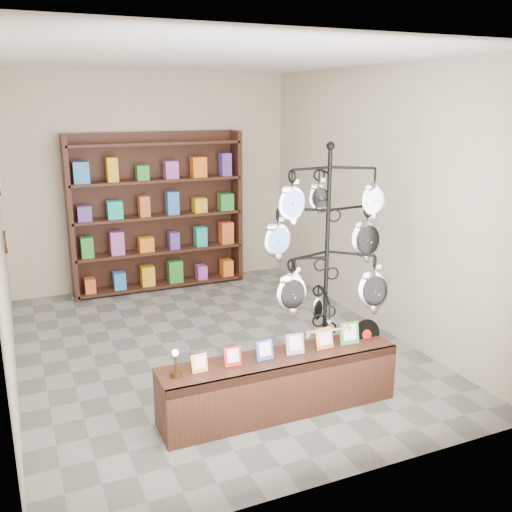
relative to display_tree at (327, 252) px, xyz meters
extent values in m
plane|color=slate|center=(-0.64, 1.26, -1.32)|extent=(5.00, 5.00, 0.00)
plane|color=#B1A88F|center=(-0.64, 3.76, 0.18)|extent=(4.00, 0.00, 4.00)
plane|color=#B1A88F|center=(-0.64, -1.24, 0.18)|extent=(4.00, 0.00, 4.00)
plane|color=#B1A88F|center=(1.36, 1.26, 0.18)|extent=(0.00, 5.00, 5.00)
plane|color=white|center=(-0.64, 1.26, 1.68)|extent=(5.00, 5.00, 0.00)
cylinder|color=black|center=(0.00, 0.00, -1.30)|extent=(0.56, 0.56, 0.03)
cylinder|color=black|center=(0.00, 0.00, -0.21)|extent=(0.05, 0.05, 2.22)
sphere|color=black|center=(0.00, 0.00, 0.93)|extent=(0.07, 0.07, 0.07)
ellipsoid|color=silver|center=(0.06, 0.23, -0.62)|extent=(0.12, 0.06, 0.23)
cube|color=#A56F45|center=(-0.13, -0.29, -0.61)|extent=(0.42, 0.08, 0.04)
cube|color=black|center=(-0.56, -0.22, -1.06)|extent=(2.09, 0.44, 0.51)
cube|color=orange|center=(-1.27, -0.22, -0.73)|extent=(0.13, 0.05, 0.15)
cube|color=red|center=(-0.99, -0.22, -0.72)|extent=(0.14, 0.05, 0.16)
cube|color=#263FA5|center=(-0.70, -0.22, -0.72)|extent=(0.15, 0.05, 0.17)
cube|color=#E54C33|center=(-0.42, -0.22, -0.71)|extent=(0.16, 0.06, 0.18)
cube|color=orange|center=(-0.13, -0.22, -0.71)|extent=(0.17, 0.06, 0.19)
cube|color=#337233|center=(0.12, -0.23, -0.70)|extent=(0.18, 0.06, 0.20)
cylinder|color=black|center=(0.34, -0.18, -0.77)|extent=(0.29, 0.07, 0.28)
cylinder|color=red|center=(0.34, -0.18, -0.77)|extent=(0.10, 0.03, 0.09)
cylinder|color=#4B2D15|center=(-1.46, -0.22, -0.78)|extent=(0.09, 0.09, 0.04)
cylinder|color=#4B2D15|center=(-1.46, -0.22, -0.70)|extent=(0.02, 0.02, 0.13)
sphere|color=#FFBF59|center=(-1.46, -0.22, -0.60)|extent=(0.05, 0.05, 0.05)
cube|color=black|center=(-0.64, 3.70, -0.22)|extent=(2.40, 0.04, 2.20)
cube|color=black|center=(-1.82, 3.54, -0.22)|extent=(0.06, 0.36, 2.20)
cube|color=black|center=(0.54, 3.54, -0.22)|extent=(0.06, 0.36, 2.20)
cube|color=black|center=(-0.64, 3.54, -1.27)|extent=(2.36, 0.36, 0.04)
cube|color=black|center=(-0.64, 3.54, -0.77)|extent=(2.36, 0.36, 0.03)
cube|color=black|center=(-0.64, 3.54, -0.27)|extent=(2.36, 0.36, 0.04)
cube|color=black|center=(-0.64, 3.54, 0.23)|extent=(2.36, 0.36, 0.04)
cube|color=black|center=(-0.64, 3.54, 0.73)|extent=(2.36, 0.36, 0.04)
cylinder|color=black|center=(-2.61, 2.06, -0.12)|extent=(0.03, 0.24, 0.24)
camera|label=1|loc=(-2.52, -4.20, 1.29)|focal=40.00mm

